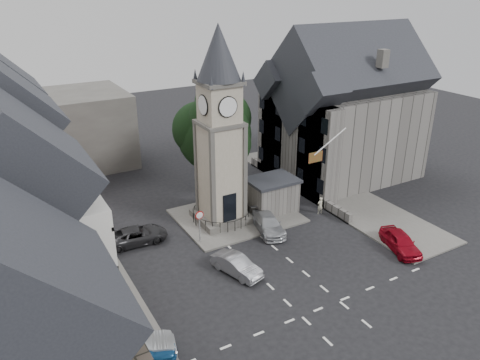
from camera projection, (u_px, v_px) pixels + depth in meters
ground at (273, 266)px, 33.86m from camera, size 120.00×120.00×0.00m
pavement_west at (78, 273)px, 32.93m from camera, size 6.00×30.00×0.14m
pavement_east at (330, 191)px, 45.69m from camera, size 6.00×26.00×0.14m
central_island at (237, 216)px, 40.90m from camera, size 10.00×8.00×0.16m
road_markings at (321, 308)px, 29.47m from camera, size 20.00×8.00×0.01m
clock_tower at (220, 130)px, 37.03m from camera, size 4.86×4.86×16.25m
stone_shelter at (272, 195)px, 41.42m from camera, size 4.30×3.30×3.08m
town_tree at (214, 125)px, 42.39m from camera, size 7.20×7.20×10.80m
warning_sign_post at (200, 221)px, 35.94m from camera, size 0.70×0.19×2.85m
terrace_pink at (0, 151)px, 36.97m from camera, size 8.10×7.60×12.80m
terrace_cream at (10, 187)px, 30.58m from camera, size 8.10×7.60×12.80m
terrace_tudor at (27, 249)px, 24.36m from camera, size 8.10×7.60×12.00m
backdrop_west at (32, 135)px, 49.16m from camera, size 20.00×10.00×8.00m
east_building at (343, 117)px, 47.27m from camera, size 14.40×11.40×12.60m
east_boundary_wall at (295, 186)px, 45.86m from camera, size 0.40×16.00×0.90m
flagpole at (330, 141)px, 37.94m from camera, size 3.68×0.10×2.74m
car_west_blue at (136, 352)px, 25.05m from camera, size 4.67×2.88×1.48m
car_west_silver at (134, 348)px, 25.32m from camera, size 4.73×2.63×1.48m
car_west_grey at (136, 235)px, 36.56m from camera, size 4.95×2.47×1.35m
car_island_silver at (236, 265)px, 32.76m from camera, size 2.52×4.25×1.32m
car_island_east at (268, 224)px, 38.33m from camera, size 2.91×4.95×1.35m
car_east_red at (400, 242)px, 35.58m from camera, size 2.93×4.60×1.46m
pedestrian at (320, 205)px, 41.18m from camera, size 0.57×0.38×1.56m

